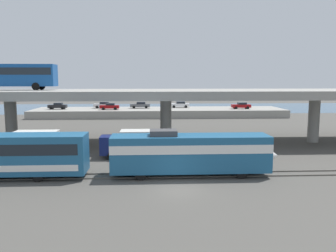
# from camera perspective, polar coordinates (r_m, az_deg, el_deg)

# --- Properties ---
(ground_plane) EXTENTS (260.00, 260.00, 0.00)m
(ground_plane) POSITION_cam_1_polar(r_m,az_deg,el_deg) (28.03, 1.55, -10.32)
(ground_plane) COLOR #4C4944
(rail_strip_near) EXTENTS (110.00, 0.12, 0.12)m
(rail_strip_near) POSITION_cam_1_polar(r_m,az_deg,el_deg) (31.12, 1.07, -8.36)
(rail_strip_near) COLOR #59544C
(rail_strip_near) RESTS_ON ground_plane
(rail_strip_far) EXTENTS (110.00, 0.12, 0.12)m
(rail_strip_far) POSITION_cam_1_polar(r_m,az_deg,el_deg) (32.54, 0.89, -7.64)
(rail_strip_far) COLOR #59544C
(rail_strip_far) RESTS_ON ground_plane
(train_locomotive) EXTENTS (15.09, 3.04, 4.18)m
(train_locomotive) POSITION_cam_1_polar(r_m,az_deg,el_deg) (31.54, 4.91, -4.18)
(train_locomotive) COLOR #1E5984
(train_locomotive) RESTS_ON ground_plane
(highway_overpass) EXTENTS (96.00, 11.98, 7.19)m
(highway_overpass) POSITION_cam_1_polar(r_m,az_deg,el_deg) (46.67, -0.36, 5.00)
(highway_overpass) COLOR gray
(highway_overpass) RESTS_ON ground_plane
(transit_bus_on_overpass) EXTENTS (12.00, 2.68, 3.40)m
(transit_bus_on_overpass) POSITION_cam_1_polar(r_m,az_deg,el_deg) (51.34, -24.46, 7.68)
(transit_bus_on_overpass) COLOR #14478C
(transit_bus_on_overpass) RESTS_ON highway_overpass
(service_truck_west) EXTENTS (6.80, 2.46, 3.04)m
(service_truck_west) POSITION_cam_1_polar(r_m,az_deg,el_deg) (38.85, -5.65, -2.76)
(service_truck_west) COLOR navy
(service_truck_west) RESTS_ON ground_plane
(service_truck_east) EXTENTS (6.80, 2.46, 3.04)m
(service_truck_east) POSITION_cam_1_polar(r_m,az_deg,el_deg) (41.02, -21.86, -2.73)
(service_truck_east) COLOR #515459
(service_truck_east) RESTS_ON ground_plane
(pier_parking_lot) EXTENTS (57.82, 12.46, 1.75)m
(pier_parking_lot) POSITION_cam_1_polar(r_m,az_deg,el_deg) (81.97, -1.47, 2.25)
(pier_parking_lot) COLOR gray
(pier_parking_lot) RESTS_ON ground_plane
(parked_car_0) EXTENTS (4.36, 1.85, 1.50)m
(parked_car_0) POSITION_cam_1_polar(r_m,az_deg,el_deg) (82.90, 11.87, 3.29)
(parked_car_0) COLOR maroon
(parked_car_0) RESTS_ON pier_parking_lot
(parked_car_1) EXTENTS (4.13, 1.82, 1.50)m
(parked_car_1) POSITION_cam_1_polar(r_m,az_deg,el_deg) (84.10, -17.58, 3.16)
(parked_car_1) COLOR black
(parked_car_1) RESTS_ON pier_parking_lot
(parked_car_2) EXTENTS (4.61, 1.85, 1.50)m
(parked_car_2) POSITION_cam_1_polar(r_m,az_deg,el_deg) (84.54, -10.46, 3.41)
(parked_car_2) COLOR #B7B7BC
(parked_car_2) RESTS_ON pier_parking_lot
(parked_car_3) EXTENTS (4.29, 1.86, 1.50)m
(parked_car_3) POSITION_cam_1_polar(r_m,az_deg,el_deg) (79.95, -9.50, 3.19)
(parked_car_3) COLOR maroon
(parked_car_3) RESTS_ON pier_parking_lot
(parked_car_4) EXTENTS (4.65, 1.98, 1.50)m
(parked_car_4) POSITION_cam_1_polar(r_m,az_deg,el_deg) (83.28, -4.55, 3.45)
(parked_car_4) COLOR #515459
(parked_car_4) RESTS_ON pier_parking_lot
(parked_car_5) EXTENTS (4.62, 1.99, 1.50)m
(parked_car_5) POSITION_cam_1_polar(r_m,az_deg,el_deg) (84.75, 1.94, 3.55)
(parked_car_5) COLOR silver
(parked_car_5) RESTS_ON pier_parking_lot
(harbor_water) EXTENTS (140.00, 36.00, 0.01)m
(harbor_water) POSITION_cam_1_polar(r_m,az_deg,el_deg) (104.95, -1.80, 2.97)
(harbor_water) COLOR #385B7A
(harbor_water) RESTS_ON ground_plane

